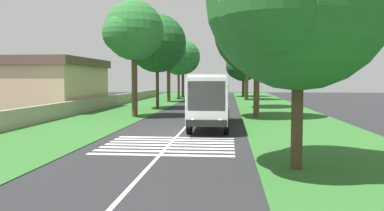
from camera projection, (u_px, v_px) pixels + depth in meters
The scene contains 24 objects.
ground at pixel (180, 133), 25.52m from camera, with size 160.00×160.00×0.00m, color #262628.
grass_verge_left at pixel (119, 112), 41.18m from camera, with size 120.00×8.00×0.04m, color #2D6628.
grass_verge_right at pixel (280, 114), 39.66m from camera, with size 120.00×8.00×0.04m, color #2D6628.
centre_line at pixel (198, 113), 40.42m from camera, with size 110.00×0.16×0.01m, color silver.
coach_bus at pixel (211, 97), 28.64m from camera, with size 11.16×2.62×3.73m.
zebra_crossing at pixel (169, 145), 20.77m from camera, with size 5.85×6.80×0.01m.
trailing_car_0 at pixel (217, 102), 48.74m from camera, with size 4.30×1.78×1.43m.
trailing_car_1 at pixel (220, 99), 56.19m from camera, with size 4.30×1.78×1.43m.
trailing_car_2 at pixel (200, 96), 64.18m from camera, with size 4.30×1.78×1.43m.
trailing_car_3 at pixel (221, 95), 71.24m from camera, with size 4.30×1.78×1.43m.
trailing_minibus_0 at pixel (206, 88), 82.50m from camera, with size 6.00×2.14×2.53m.
roadside_tree_left_0 at pixel (182, 58), 76.34m from camera, with size 8.07×6.62×10.88m.
roadside_tree_left_1 at pixel (178, 59), 68.67m from camera, with size 6.94×6.00×10.08m.
roadside_tree_left_2 at pixel (133, 32), 35.64m from camera, with size 6.08×5.32×10.38m.
roadside_tree_left_3 at pixel (168, 54), 59.42m from camera, with size 5.98×5.28×9.98m.
roadside_tree_left_4 at pixel (156, 45), 45.97m from camera, with size 7.74×6.72×10.87m.
roadside_tree_right_0 at pixel (295, 2), 14.90m from camera, with size 7.87×6.95×9.91m.
roadside_tree_right_1 at pixel (255, 34), 35.29m from camera, with size 8.85×7.60×11.37m.
roadside_tree_right_2 at pixel (246, 49), 65.24m from camera, with size 7.77×6.43×11.66m.
roadside_tree_right_3 at pixel (242, 65), 77.74m from camera, with size 8.25×6.73×9.62m.
roadside_tree_right_4 at pixel (254, 40), 47.48m from camera, with size 7.87×6.23×11.38m.
utility_pole at pixel (136, 66), 36.33m from camera, with size 0.24×1.40×8.85m.
roadside_wall at pixel (102, 103), 46.42m from camera, with size 70.00×0.40×1.34m, color #9E937F.
roadside_building at pixel (48, 84), 44.43m from camera, with size 14.16×10.20×5.71m.
Camera 1 is at (-25.16, -3.12, 3.44)m, focal length 37.36 mm.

